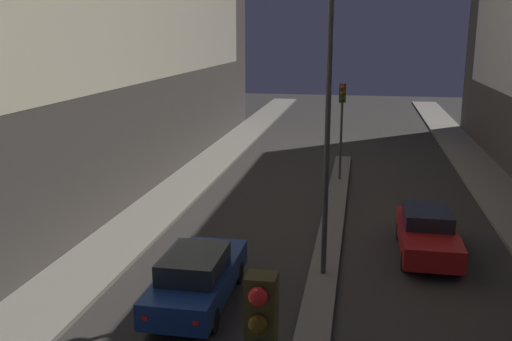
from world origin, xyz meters
name	(u,v)px	position (x,y,z in m)	size (l,w,h in m)	color
median_strip	(326,258)	(0.00, 16.40, 0.07)	(0.87, 30.80, 0.14)	#66605B
traffic_light_mid	(342,110)	(0.00, 26.42, 3.57)	(0.32, 0.42, 4.68)	#383838
street_lamp	(330,46)	(0.00, 15.03, 6.83)	(0.55, 0.55, 9.83)	#383838
car_left_lane	(197,277)	(-3.23, 12.64, 0.80)	(1.77, 4.68, 1.58)	navy
car_right_lane	(427,233)	(3.23, 17.41, 0.77)	(1.78, 4.43, 1.50)	maroon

